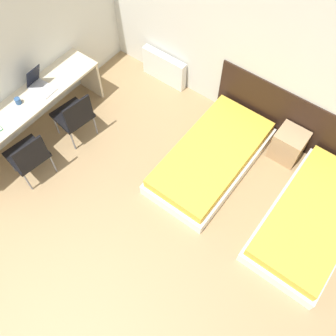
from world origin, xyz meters
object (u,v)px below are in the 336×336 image
(bed_near_window, at_px, (211,158))
(bed_near_door, at_px, (312,219))
(chair_near_notebook, at_px, (28,155))
(laptop, at_px, (39,84))
(nightstand, at_px, (288,145))
(chair_near_laptop, at_px, (74,115))

(bed_near_window, xyz_separation_m, bed_near_door, (1.53, 0.00, 0.00))
(chair_near_notebook, xyz_separation_m, laptop, (-0.52, 0.79, 0.32))
(nightstand, relative_size, chair_near_notebook, 0.57)
(bed_near_door, bearing_deg, chair_near_laptop, -167.33)
(bed_near_door, relative_size, laptop, 5.28)
(bed_near_door, xyz_separation_m, laptop, (-3.89, -0.81, 0.63))
(nightstand, height_order, laptop, laptop)
(bed_near_window, bearing_deg, nightstand, 45.76)
(chair_near_notebook, distance_m, laptop, 1.00)
(chair_near_laptop, bearing_deg, chair_near_notebook, -81.63)
(bed_near_window, bearing_deg, bed_near_door, 0.00)
(bed_near_door, bearing_deg, bed_near_window, 180.00)
(bed_near_window, xyz_separation_m, nightstand, (0.77, 0.79, 0.08))
(nightstand, xyz_separation_m, chair_near_notebook, (-2.60, -2.39, 0.24))
(nightstand, bearing_deg, bed_near_door, -45.76)
(chair_near_laptop, bearing_deg, bed_near_window, 30.81)
(bed_near_window, relative_size, chair_near_laptop, 2.28)
(nightstand, xyz_separation_m, laptop, (-3.12, -1.60, 0.56))
(bed_near_window, distance_m, nightstand, 1.10)
(bed_near_door, distance_m, laptop, 4.02)
(bed_near_window, height_order, laptop, laptop)
(bed_near_window, height_order, nightstand, nightstand)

